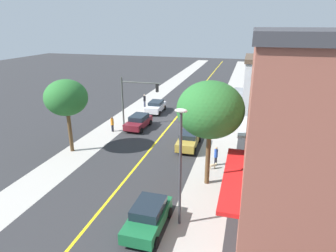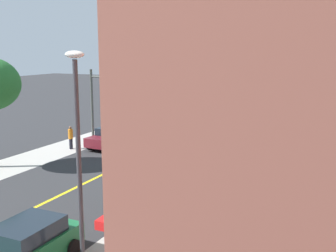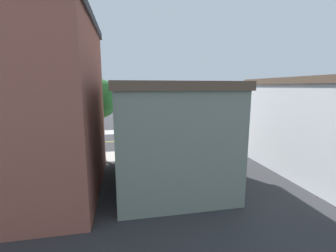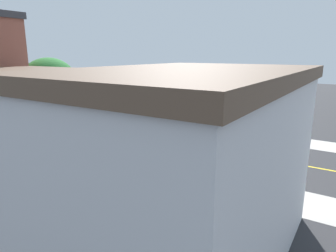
{
  "view_description": "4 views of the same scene",
  "coord_description": "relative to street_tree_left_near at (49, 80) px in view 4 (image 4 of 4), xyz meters",
  "views": [
    {
      "loc": [
        -8.55,
        33.3,
        11.49
      ],
      "look_at": [
        -1.12,
        6.61,
        1.69
      ],
      "focal_mm": 31.23,
      "sensor_mm": 36.0,
      "label": 1
    },
    {
      "loc": [
        -13.31,
        29.5,
        7.31
      ],
      "look_at": [
        -1.48,
        3.76,
        2.0
      ],
      "focal_mm": 44.34,
      "sensor_mm": 36.0,
      "label": 2
    },
    {
      "loc": [
        -28.87,
        10.87,
        6.91
      ],
      "look_at": [
        -2.13,
        5.67,
        2.16
      ],
      "focal_mm": 24.09,
      "sensor_mm": 36.0,
      "label": 3
    },
    {
      "loc": [
        -23.29,
        -10.09,
        8.14
      ],
      "look_at": [
        -1.99,
        3.69,
        2.02
      ],
      "focal_mm": 32.23,
      "sensor_mm": 36.0,
      "label": 4
    }
  ],
  "objects": [
    {
      "name": "ground_plane",
      "position": [
        6.15,
        -13.71,
        -5.78
      ],
      "size": [
        140.0,
        140.0,
        0.0
      ],
      "primitive_type": "plane",
      "color": "#2D2D30"
    },
    {
      "name": "sidewalk_left",
      "position": [
        -0.16,
        -13.71,
        -5.77
      ],
      "size": [
        3.36,
        126.0,
        0.01
      ],
      "primitive_type": "cube",
      "color": "#ADA8A0",
      "rests_on": "ground"
    },
    {
      "name": "sidewalk_right",
      "position": [
        12.47,
        -13.71,
        -5.77
      ],
      "size": [
        3.36,
        126.0,
        0.01
      ],
      "primitive_type": "cube",
      "color": "#ADA8A0",
      "rests_on": "ground"
    },
    {
      "name": "road_centerline_stripe",
      "position": [
        6.15,
        -13.71,
        -5.78
      ],
      "size": [
        0.2,
        126.0,
        0.0
      ],
      "primitive_type": "cube",
      "color": "yellow",
      "rests_on": "ground"
    },
    {
      "name": "tan_rowhouse",
      "position": [
        -7.45,
        -18.42,
        -1.95
      ],
      "size": [
        12.6,
        7.54,
        7.62
      ],
      "rotation": [
        0.0,
        0.0,
        -1.57
      ],
      "color": "silver",
      "rests_on": "ground"
    },
    {
      "name": "corner_shop_building",
      "position": [
        -7.45,
        -5.9,
        -2.16
      ],
      "size": [
        9.96,
        7.5,
        7.21
      ],
      "rotation": [
        0.0,
        0.0,
        -1.57
      ],
      "color": "gray",
      "rests_on": "ground"
    },
    {
      "name": "street_tree_left_near",
      "position": [
        0.0,
        0.0,
        0.0
      ],
      "size": [
        4.72,
        4.72,
        7.8
      ],
      "color": "brown",
      "rests_on": "ground"
    },
    {
      "name": "street_tree_right_corner",
      "position": [
        13.2,
        -2.46,
        -0.61
      ],
      "size": [
        3.83,
        3.83,
        6.82
      ],
      "color": "brown",
      "rests_on": "ground"
    },
    {
      "name": "fire_hydrant",
      "position": [
        1.04,
        -15.49,
        -5.34
      ],
      "size": [
        0.44,
        0.24,
        0.87
      ],
      "color": "yellow",
      "rests_on": "ground"
    },
    {
      "name": "parking_meter",
      "position": [
        0.95,
        -10.86,
        -4.87
      ],
      "size": [
        0.12,
        0.18,
        1.38
      ],
      "color": "#4C4C51",
      "rests_on": "ground"
    },
    {
      "name": "traffic_light_mast",
      "position": [
        10.02,
        -10.72,
        -1.97
      ],
      "size": [
        4.73,
        0.32,
        5.76
      ],
      "rotation": [
        0.0,
        0.0,
        3.14
      ],
      "color": "#474C47",
      "rests_on": "ground"
    },
    {
      "name": "street_lamp",
      "position": [
        0.89,
        5.19,
        -1.37
      ],
      "size": [
        0.7,
        0.36,
        7.25
      ],
      "color": "#38383D",
      "rests_on": "ground"
    },
    {
      "name": "red_sedan_left_curb",
      "position": [
        2.64,
        -14.52,
        -4.96
      ],
      "size": [
        2.13,
        4.21,
        1.57
      ],
      "rotation": [
        0.0,
        0.0,
        1.54
      ],
      "color": "red",
      "rests_on": "ground"
    },
    {
      "name": "gold_sedan_left_curb",
      "position": [
        2.73,
        -6.35,
        -4.98
      ],
      "size": [
        2.08,
        4.61,
        1.5
      ],
      "rotation": [
        0.0,
        0.0,
        1.6
      ],
      "color": "#B29338",
      "rests_on": "ground"
    },
    {
      "name": "green_sedan_left_curb",
      "position": [
        2.57,
        6.08,
        -4.95
      ],
      "size": [
        2.1,
        4.18,
        1.59
      ],
      "rotation": [
        0.0,
        0.0,
        1.57
      ],
      "color": "#196638",
      "rests_on": "ground"
    },
    {
      "name": "white_sedan_right_curb",
      "position": [
        9.44,
        -16.74,
        -4.98
      ],
      "size": [
        2.15,
        4.25,
        1.5
      ],
      "rotation": [
        0.0,
        0.0,
        1.6
      ],
      "color": "silver",
      "rests_on": "ground"
    },
    {
      "name": "maroon_sedan_right_curb",
      "position": [
        9.41,
        -10.14,
        -4.98
      ],
      "size": [
        2.23,
        4.38,
        1.52
      ],
      "rotation": [
        0.0,
        0.0,
        1.53
      ],
      "color": "maroon",
      "rests_on": "ground"
    },
    {
      "name": "pedestrian_black_shirt",
      "position": [
        11.85,
        -18.96,
        -4.82
      ],
      "size": [
        0.35,
        0.35,
        1.8
      ],
      "rotation": [
        0.0,
        0.0,
        3.34
      ],
      "color": "#33384C",
      "rests_on": "ground"
    },
    {
      "name": "pedestrian_orange_shirt",
      "position": [
        11.81,
        -8.31,
        -4.87
      ],
      "size": [
        0.34,
        0.34,
        1.71
      ],
      "rotation": [
        0.0,
        0.0,
        0.95
      ],
      "color": "black",
      "rests_on": "ground"
    },
    {
      "name": "pedestrian_blue_shirt",
      "position": [
        -0.29,
        -3.1,
        -4.87
      ],
      "size": [
        0.3,
        0.3,
        1.7
      ],
      "rotation": [
        0.0,
        0.0,
        3.61
      ],
      "color": "black",
      "rests_on": "ground"
    },
    {
      "name": "small_dog",
      "position": [
        -0.19,
        -2.4,
        -5.43
      ],
      "size": [
        0.66,
        0.53,
        0.52
      ],
      "rotation": [
        0.0,
        0.0,
        3.73
      ],
      "color": "#C6B28C",
      "rests_on": "ground"
    }
  ]
}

